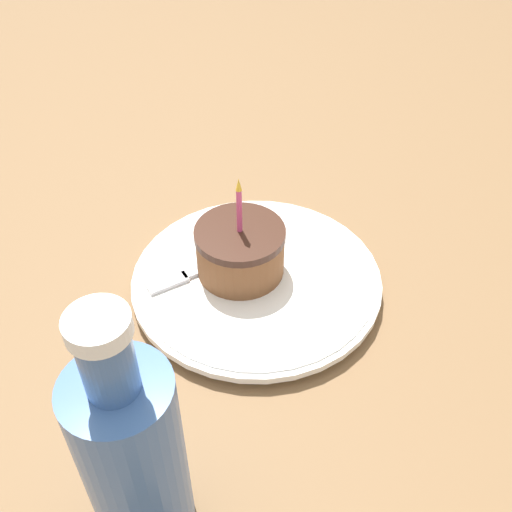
{
  "coord_description": "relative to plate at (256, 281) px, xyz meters",
  "views": [
    {
      "loc": [
        0.47,
        0.15,
        0.48
      ],
      "look_at": [
        0.02,
        -0.0,
        0.05
      ],
      "focal_mm": 42.0,
      "sensor_mm": 36.0,
      "label": 1
    }
  ],
  "objects": [
    {
      "name": "bottle",
      "position": [
        0.27,
        0.0,
        0.09
      ],
      "size": [
        0.07,
        0.07,
        0.24
      ],
      "color": "#3F66A5",
      "rests_on": "ground_plane"
    },
    {
      "name": "plate",
      "position": [
        0.0,
        0.0,
        0.0
      ],
      "size": [
        0.28,
        0.28,
        0.02
      ],
      "color": "white",
      "rests_on": "ground_plane"
    },
    {
      "name": "fork",
      "position": [
        0.0,
        -0.06,
        0.01
      ],
      "size": [
        0.14,
        0.13,
        0.0
      ],
      "color": "silver",
      "rests_on": "plate"
    },
    {
      "name": "cake_slice",
      "position": [
        -0.0,
        -0.02,
        0.04
      ],
      "size": [
        0.1,
        0.1,
        0.12
      ],
      "color": "brown",
      "rests_on": "plate"
    },
    {
      "name": "ground_plane",
      "position": [
        -0.02,
        0.0,
        -0.03
      ],
      "size": [
        2.4,
        2.4,
        0.04
      ],
      "color": "brown",
      "rests_on": "ground"
    }
  ]
}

